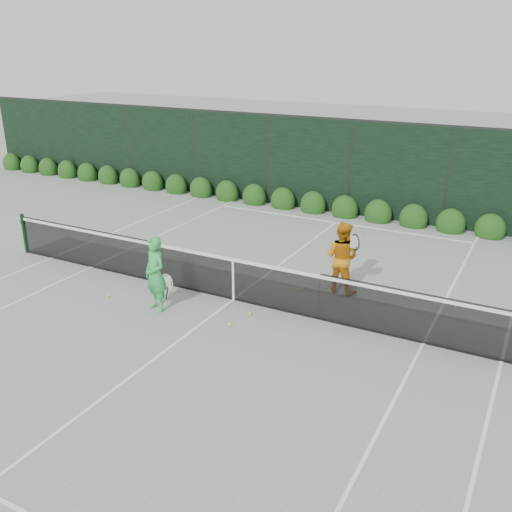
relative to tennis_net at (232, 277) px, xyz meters
The scene contains 8 objects.
ground 0.53m from the tennis_net, ahead, with size 80.00×80.00×0.00m, color gray.
tennis_net is the anchor object (origin of this frame).
player_woman 1.66m from the tennis_net, 135.25° to the right, with size 0.70×0.57×1.61m.
player_man 2.48m from the tennis_net, 38.98° to the left, with size 0.91×0.71×1.63m.
court_lines 0.53m from the tennis_net, ahead, with size 11.03×23.83×0.01m.
windscreen_fence 2.88m from the tennis_net, 89.49° to the right, with size 32.00×21.07×3.06m.
hedge_row 7.16m from the tennis_net, 89.80° to the left, with size 31.66×0.65×0.94m.
tennis_balls 0.74m from the tennis_net, 136.11° to the right, with size 3.65×2.35×0.07m.
Camera 1 is at (5.75, -9.79, 5.33)m, focal length 40.00 mm.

